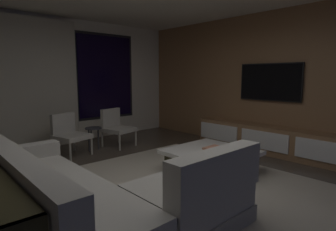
{
  "coord_description": "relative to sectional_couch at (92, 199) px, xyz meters",
  "views": [
    {
      "loc": [
        -2.16,
        -2.43,
        1.47
      ],
      "look_at": [
        1.27,
        1.32,
        0.75
      ],
      "focal_mm": 29.9,
      "sensor_mm": 36.0,
      "label": 1
    }
  ],
  "objects": [
    {
      "name": "floor",
      "position": [
        0.98,
        0.05,
        -0.29
      ],
      "size": [
        9.2,
        9.2,
        0.0
      ],
      "primitive_type": "plane",
      "color": "#473D33"
    },
    {
      "name": "back_wall_with_window",
      "position": [
        0.92,
        3.67,
        1.05
      ],
      "size": [
        6.6,
        0.3,
        2.7
      ],
      "color": "silver",
      "rests_on": "floor"
    },
    {
      "name": "media_wall",
      "position": [
        4.04,
        0.05,
        1.06
      ],
      "size": [
        0.12,
        7.8,
        2.7
      ],
      "color": "#8E6642",
      "rests_on": "floor"
    },
    {
      "name": "area_rug",
      "position": [
        1.33,
        -0.05,
        -0.28
      ],
      "size": [
        3.2,
        3.8,
        0.01
      ],
      "primitive_type": "cube",
      "color": "#ADA391",
      "rests_on": "floor"
    },
    {
      "name": "sectional_couch",
      "position": [
        0.0,
        0.0,
        0.0
      ],
      "size": [
        1.98,
        2.5,
        0.82
      ],
      "color": "gray",
      "rests_on": "floor"
    },
    {
      "name": "coffee_table",
      "position": [
        2.06,
        0.2,
        -0.1
      ],
      "size": [
        1.16,
        1.16,
        0.36
      ],
      "color": "#342F19",
      "rests_on": "floor"
    },
    {
      "name": "book_stack_on_coffee_table",
      "position": [
        2.04,
        0.13,
        0.1
      ],
      "size": [
        0.29,
        0.22,
        0.06
      ],
      "color": "#B4A846",
      "rests_on": "coffee_table"
    },
    {
      "name": "accent_chair_near_window",
      "position": [
        1.91,
        2.62,
        0.14
      ],
      "size": [
        0.65,
        0.67,
        0.78
      ],
      "color": "#B2ADA0",
      "rests_on": "floor"
    },
    {
      "name": "accent_chair_by_curtain",
      "position": [
        0.88,
        2.61,
        0.14
      ],
      "size": [
        0.66,
        0.68,
        0.78
      ],
      "color": "#B2ADA0",
      "rests_on": "floor"
    },
    {
      "name": "side_stool",
      "position": [
        1.38,
        2.61,
        0.08
      ],
      "size": [
        0.32,
        0.32,
        0.46
      ],
      "color": "#333338",
      "rests_on": "floor"
    },
    {
      "name": "media_console",
      "position": [
        3.75,
        0.1,
        -0.04
      ],
      "size": [
        0.46,
        3.1,
        0.52
      ],
      "color": "#8E6642",
      "rests_on": "floor"
    },
    {
      "name": "mounted_tv",
      "position": [
        3.93,
        0.3,
        1.06
      ],
      "size": [
        0.05,
        1.25,
        0.72
      ],
      "color": "black"
    }
  ]
}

